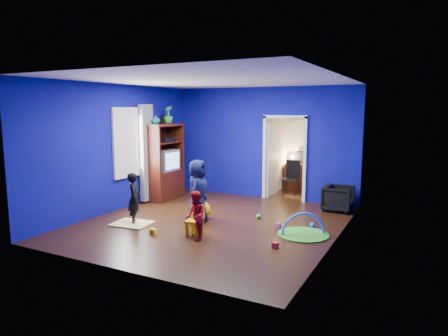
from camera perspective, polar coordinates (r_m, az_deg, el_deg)
The scene contains 33 objects.
floor at distance 8.33m, azimuth -1.68°, elevation -7.85°, with size 5.00×5.50×0.01m, color black.
ceiling at distance 8.02m, azimuth -1.77°, elevation 12.46°, with size 5.00×5.50×0.01m, color white.
wall_back at distance 10.53m, azimuth 5.59°, elevation 3.56°, with size 5.00×0.02×2.90m, color #0A0B7A.
wall_front at distance 5.82m, azimuth -15.00°, elevation -0.62°, with size 5.00×0.02×2.90m, color #0A0B7A.
wall_left at distance 9.51m, azimuth -15.02°, elevation 2.80°, with size 0.02×5.50×2.90m, color #0A0B7A.
wall_right at distance 7.18m, azimuth 15.99°, elevation 1.01°, with size 0.02×5.50×2.90m, color #0A0B7A.
alcove at distance 11.17m, azimuth 10.11°, elevation 2.72°, with size 1.00×1.75×2.50m, color silver, non-canonical shape.
armchair at distance 9.58m, azimuth 16.00°, elevation -4.19°, with size 0.63×0.65×0.59m, color black.
child_black at distance 8.39m, azimuth -12.71°, elevation -4.23°, with size 0.38×0.25×1.06m, color black.
child_navy at distance 8.24m, azimuth -3.81°, elevation -3.36°, with size 0.64×0.42×1.31m, color #0F1337.
toddler_red at distance 7.20m, azimuth -4.11°, elevation -6.83°, with size 0.43×0.34×0.89m, color red.
vase at distance 10.14m, azimuth -9.71°, elevation 6.82°, with size 0.22×0.22×0.23m, color #0B545D.
potted_plant at distance 10.56m, azimuth -8.02°, elevation 7.55°, with size 0.26×0.26×0.46m, color #328A39.
tv_armoire at distance 10.47m, azimuth -8.58°, elevation 0.90°, with size 0.58×1.14×1.96m, color #40130A.
crt_tv at distance 10.44m, azimuth -8.40°, elevation 1.10°, with size 0.46×0.70×0.54m, color silver.
yellow_blanket at distance 8.44m, azimuth -13.04°, elevation -7.76°, with size 0.75×0.60×0.03m, color #F2E07A.
hopper_ball at distance 8.58m, azimuth -3.20°, elevation -6.04°, with size 0.39×0.39×0.39m, color yellow.
kid_chair at distance 7.49m, azimuth -4.27°, elevation -7.77°, with size 0.28×0.28×0.50m, color yellow.
play_mat at distance 7.70m, azimuth 11.23°, elevation -9.30°, with size 0.95×0.95×0.03m, color green.
toy_arch at distance 7.70m, azimuth 11.24°, elevation -9.25°, with size 0.85×0.85×0.05m, color #3F8CD8.
window_left at distance 9.76m, azimuth -13.59°, elevation 3.57°, with size 0.03×0.95×1.55m, color white.
curtain at distance 10.13m, azimuth -11.00°, elevation 2.12°, with size 0.14×0.42×2.40m, color slate.
doorway at distance 10.36m, azimuth 8.64°, elevation 1.20°, with size 1.16×0.10×2.10m, color white.
study_desk at distance 11.88m, azimuth 10.92°, elevation -1.22°, with size 0.88×0.44×0.75m, color #3D140A.
desk_monitor at distance 11.92m, azimuth 11.16°, elevation 1.59°, with size 0.40×0.05×0.32m, color black.
desk_lamp at distance 11.94m, azimuth 9.79°, elevation 1.55°, with size 0.14×0.14×0.14m, color #FFD88C.
folding_chair at distance 10.96m, azimuth 9.50°, elevation -1.54°, with size 0.40×0.40×0.92m, color black.
book_shelf at distance 11.83m, azimuth 11.30°, elevation 6.74°, with size 0.88×0.24×0.04m, color white.
toy_0 at distance 6.94m, azimuth 7.31°, elevation -10.88°, with size 0.10×0.08×0.10m, color red.
toy_1 at distance 8.18m, azimuth 12.52°, elevation -7.97°, with size 0.11×0.11×0.11m, color blue.
toy_2 at distance 7.73m, azimuth -10.12°, elevation -8.92°, with size 0.10×0.08×0.10m, color yellow.
toy_3 at distance 8.67m, azimuth 4.97°, elevation -6.86°, with size 0.11×0.11×0.11m, color green.
toy_4 at distance 8.07m, azimuth 7.73°, elevation -8.11°, with size 0.10×0.08×0.10m, color #CF4DC0.
Camera 1 is at (3.89, -6.99, 2.34)m, focal length 32.00 mm.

